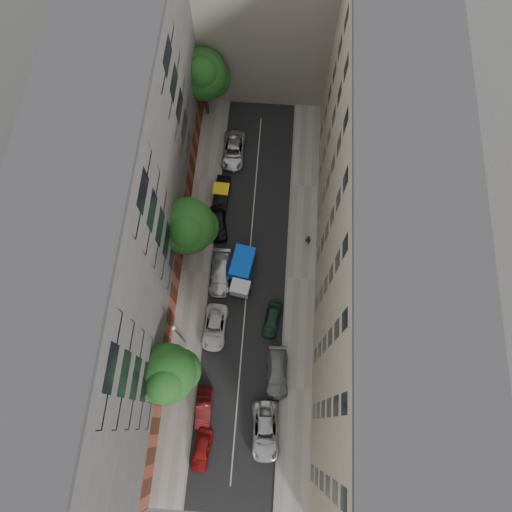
# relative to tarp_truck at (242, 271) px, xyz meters

# --- Properties ---
(ground) EXTENTS (120.00, 120.00, 0.00)m
(ground) POSITION_rel_tarp_truck_xyz_m (0.60, -0.05, -1.28)
(ground) COLOR #4C4C49
(ground) RESTS_ON ground
(road_surface) EXTENTS (8.00, 44.00, 0.02)m
(road_surface) POSITION_rel_tarp_truck_xyz_m (0.60, -0.05, -1.27)
(road_surface) COLOR black
(road_surface) RESTS_ON ground
(sidewalk_left) EXTENTS (3.00, 44.00, 0.15)m
(sidewalk_left) POSITION_rel_tarp_truck_xyz_m (-4.90, -0.05, -1.21)
(sidewalk_left) COLOR gray
(sidewalk_left) RESTS_ON ground
(sidewalk_right) EXTENTS (3.00, 44.00, 0.15)m
(sidewalk_right) POSITION_rel_tarp_truck_xyz_m (6.10, -0.05, -1.21)
(sidewalk_right) COLOR gray
(sidewalk_right) RESTS_ON ground
(building_left) EXTENTS (8.00, 44.00, 20.00)m
(building_left) POSITION_rel_tarp_truck_xyz_m (-10.40, -0.05, 8.72)
(building_left) COLOR #4D4A48
(building_left) RESTS_ON ground
(building_right) EXTENTS (8.00, 44.00, 20.00)m
(building_right) POSITION_rel_tarp_truck_xyz_m (11.60, -0.05, 8.72)
(building_right) COLOR #B5A98D
(building_right) RESTS_ON ground
(building_endcap) EXTENTS (18.00, 12.00, 18.00)m
(building_endcap) POSITION_rel_tarp_truck_xyz_m (0.60, 27.95, 7.72)
(building_endcap) COLOR slate
(building_endcap) RESTS_ON ground
(tarp_truck) EXTENTS (2.76, 5.32, 2.33)m
(tarp_truck) POSITION_rel_tarp_truck_xyz_m (0.00, 0.00, 0.00)
(tarp_truck) COLOR black
(tarp_truck) RESTS_ON ground
(car_left_0) EXTENTS (1.94, 3.92, 1.28)m
(car_left_0) POSITION_rel_tarp_truck_xyz_m (-2.20, -17.05, -0.64)
(car_left_0) COLOR maroon
(car_left_0) RESTS_ON ground
(car_left_1) EXTENTS (1.52, 4.05, 1.32)m
(car_left_1) POSITION_rel_tarp_truck_xyz_m (-2.44, -13.45, -0.62)
(car_left_1) COLOR #4C0F10
(car_left_1) RESTS_ON ground
(car_left_2) EXTENTS (2.32, 4.79, 1.31)m
(car_left_2) POSITION_rel_tarp_truck_xyz_m (-2.20, -5.85, -0.62)
(car_left_2) COLOR silver
(car_left_2) RESTS_ON ground
(car_left_3) EXTENTS (2.09, 5.07, 1.47)m
(car_left_3) POSITION_rel_tarp_truck_xyz_m (-2.20, -0.25, -0.55)
(car_left_3) COLOR silver
(car_left_3) RESTS_ON ground
(car_left_4) EXTENTS (2.43, 4.50, 1.45)m
(car_left_4) POSITION_rel_tarp_truck_xyz_m (-3.00, 5.35, -0.55)
(car_left_4) COLOR black
(car_left_4) RESTS_ON ground
(car_left_5) EXTENTS (1.73, 4.46, 1.45)m
(car_left_5) POSITION_rel_tarp_truck_xyz_m (-3.00, 8.95, -0.56)
(car_left_5) COLOR black
(car_left_5) RESTS_ON ground
(car_left_6) EXTENTS (2.43, 5.24, 1.46)m
(car_left_6) POSITION_rel_tarp_truck_xyz_m (-2.20, 14.55, -0.55)
(car_left_6) COLOR #B8B7BC
(car_left_6) RESTS_ON ground
(car_right_0) EXTENTS (2.84, 5.51, 1.49)m
(car_right_0) POSITION_rel_tarp_truck_xyz_m (3.40, -15.05, -0.54)
(car_right_0) COLOR #B2B3B7
(car_right_0) RESTS_ON ground
(car_right_1) EXTENTS (2.24, 5.01, 1.43)m
(car_right_1) POSITION_rel_tarp_truck_xyz_m (4.20, -9.78, -0.57)
(car_right_1) COLOR slate
(car_right_1) RESTS_ON ground
(car_right_2) EXTENTS (2.07, 3.96, 1.28)m
(car_right_2) POSITION_rel_tarp_truck_xyz_m (3.40, -4.65, -0.64)
(car_right_2) COLOR #152F23
(car_right_2) RESTS_ON ground
(tree_near) EXTENTS (5.41, 5.16, 8.53)m
(tree_near) POSITION_rel_tarp_truck_xyz_m (-5.23, -11.19, 4.51)
(tree_near) COLOR #382619
(tree_near) RESTS_ON sidewalk_left
(tree_mid) EXTENTS (5.70, 5.48, 8.55)m
(tree_mid) POSITION_rel_tarp_truck_xyz_m (-5.22, 2.45, 4.45)
(tree_mid) COLOR #382619
(tree_mid) RESTS_ON sidewalk_left
(tree_far) EXTENTS (5.73, 5.52, 9.40)m
(tree_far) POSITION_rel_tarp_truck_xyz_m (-5.70, 19.85, 5.14)
(tree_far) COLOR #382619
(tree_far) RESTS_ON sidewalk_left
(lamp_post) EXTENTS (0.36, 0.36, 6.91)m
(lamp_post) POSITION_rel_tarp_truck_xyz_m (-5.04, -7.39, 3.08)
(lamp_post) COLOR #175332
(lamp_post) RESTS_ON sidewalk_left
(pedestrian) EXTENTS (0.70, 0.59, 1.65)m
(pedestrian) POSITION_rel_tarp_truck_xyz_m (6.62, 4.07, -0.31)
(pedestrian) COLOR black
(pedestrian) RESTS_ON sidewalk_right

